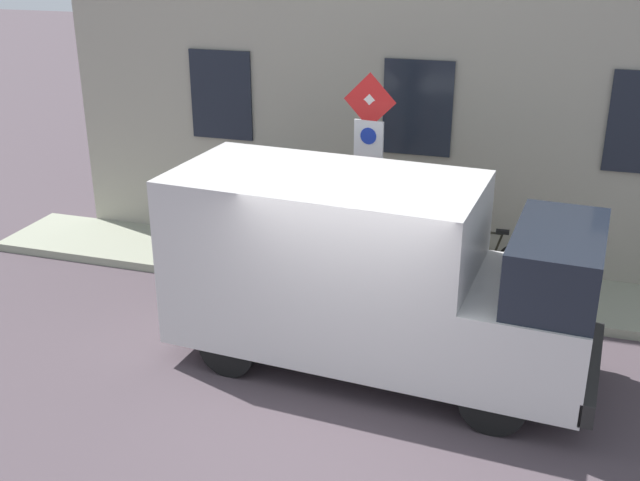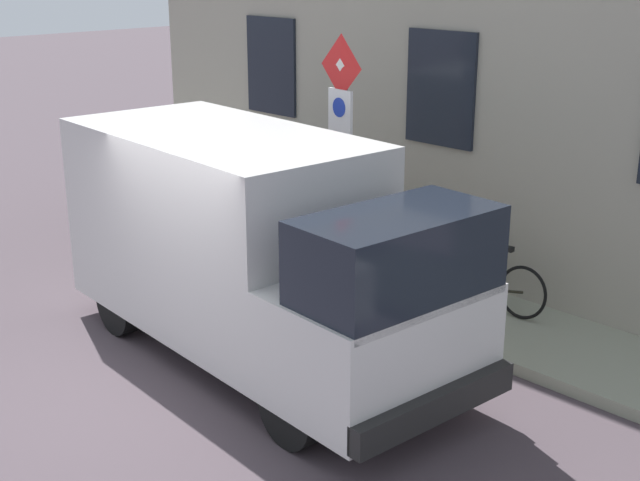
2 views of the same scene
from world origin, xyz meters
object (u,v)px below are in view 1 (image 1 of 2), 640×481
delivery_van (370,271)px  bicycle_orange (434,252)px  bicycle_black (483,257)px  bicycle_red (387,246)px  sign_post_stacked (369,159)px  pedestrian (243,206)px  litter_bin (356,257)px

delivery_van → bicycle_orange: (2.80, -0.37, -0.82)m
bicycle_black → bicycle_red: same height
sign_post_stacked → bicycle_orange: size_ratio=1.87×
sign_post_stacked → bicycle_red: bearing=-7.6°
pedestrian → litter_bin: (-0.40, -2.03, -0.48)m
bicycle_orange → sign_post_stacked: bearing=45.4°
delivery_van → bicycle_red: bearing=102.1°
bicycle_black → pedestrian: 3.96m
pedestrian → bicycle_black: bearing=133.2°
delivery_van → bicycle_black: delivery_van is taller
sign_post_stacked → pedestrian: size_ratio=1.86×
bicycle_orange → bicycle_red: bearing=0.3°
sign_post_stacked → delivery_van: bearing=-164.6°
bicycle_black → bicycle_red: (0.00, 1.55, 0.00)m
bicycle_red → litter_bin: litter_bin is taller
delivery_van → pedestrian: bearing=142.3°
sign_post_stacked → pedestrian: (0.54, 2.23, -1.14)m
bicycle_black → bicycle_orange: bearing=-1.7°
sign_post_stacked → bicycle_black: 2.55m
delivery_van → litter_bin: size_ratio=6.06×
sign_post_stacked → bicycle_red: sign_post_stacked is taller
bicycle_orange → bicycle_red: same height
bicycle_orange → litter_bin: 1.33m
sign_post_stacked → bicycle_orange: bearing=-44.9°
sign_post_stacked → bicycle_black: bearing=-61.7°
bicycle_red → litter_bin: size_ratio=1.91×
bicycle_black → bicycle_red: bearing=-1.7°
bicycle_red → litter_bin: bearing=72.0°
bicycle_orange → litter_bin: bearing=34.7°
delivery_van → bicycle_red: 2.94m
bicycle_red → litter_bin: (-0.75, 0.32, 0.08)m
sign_post_stacked → delivery_van: (-1.90, -0.52, -0.88)m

